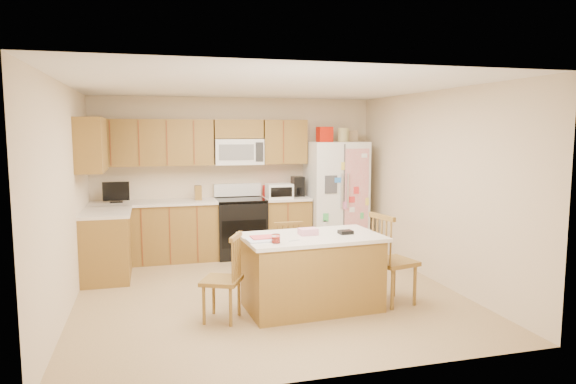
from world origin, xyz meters
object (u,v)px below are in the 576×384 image
object	(u,v)px
refrigerator	(336,196)
island	(312,271)
windsor_chair_left	(224,280)
windsor_chair_back	(286,256)
stove	(241,226)
windsor_chair_right	(392,261)

from	to	relation	value
refrigerator	island	world-z (taller)	refrigerator
windsor_chair_left	windsor_chair_back	bearing A→B (deg)	44.23
stove	windsor_chair_right	xyz separation A→B (m)	(1.29, -2.67, 0.02)
stove	island	xyz separation A→B (m)	(0.35, -2.59, -0.05)
stove	windsor_chair_right	bearing A→B (deg)	-64.26
island	windsor_chair_back	xyz separation A→B (m)	(-0.09, 0.78, -0.01)
island	windsor_chair_back	world-z (taller)	island
island	windsor_chair_right	world-z (taller)	windsor_chair_right
windsor_chair_left	windsor_chair_back	distance (m)	1.27
windsor_chair_back	windsor_chair_right	bearing A→B (deg)	-39.89
windsor_chair_left	windsor_chair_right	world-z (taller)	windsor_chair_right
island	windsor_chair_right	size ratio (longest dim) A/B	1.50
stove	windsor_chair_right	distance (m)	2.97
stove	refrigerator	size ratio (longest dim) A/B	0.55
windsor_chair_right	stove	bearing A→B (deg)	115.74
windsor_chair_left	windsor_chair_right	size ratio (longest dim) A/B	0.88
refrigerator	island	distance (m)	2.85
windsor_chair_back	refrigerator	bearing A→B (deg)	53.18
windsor_chair_left	windsor_chair_back	world-z (taller)	windsor_chair_left
island	refrigerator	bearing A→B (deg)	64.27
refrigerator	windsor_chair_right	size ratio (longest dim) A/B	1.94
windsor_chair_left	refrigerator	bearing A→B (deg)	49.90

